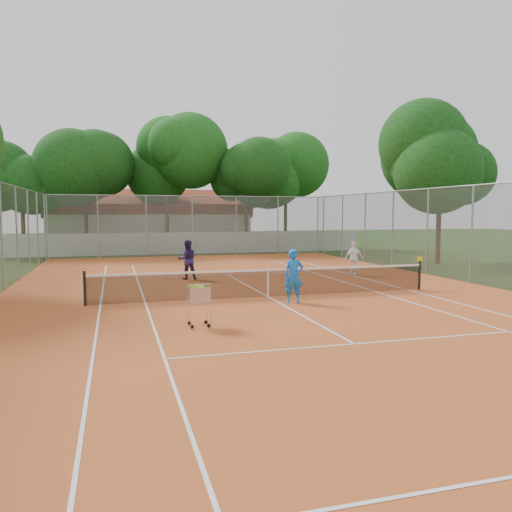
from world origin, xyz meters
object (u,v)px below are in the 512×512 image
object	(u,v)px
tennis_net	(268,283)
ball_hopper	(199,305)
clubhouse	(149,220)
player_far_left	(187,260)
player_near	(294,276)
player_far_right	(354,258)

from	to	relation	value
tennis_net	ball_hopper	bearing A→B (deg)	-128.25
tennis_net	ball_hopper	distance (m)	4.86
clubhouse	player_far_left	world-z (taller)	clubhouse
clubhouse	player_far_left	distance (m)	23.73
tennis_net	ball_hopper	xyz separation A→B (m)	(-3.01, -3.81, 0.08)
clubhouse	ball_hopper	size ratio (longest dim) A/B	14.41
player_near	clubhouse	bearing A→B (deg)	104.32
clubhouse	player_near	world-z (taller)	clubhouse
clubhouse	ball_hopper	world-z (taller)	clubhouse
tennis_net	clubhouse	bearing A→B (deg)	93.95
tennis_net	player_near	distance (m)	1.40
clubhouse	ball_hopper	xyz separation A→B (m)	(-1.01, -32.81, -1.61)
player_far_left	player_far_right	world-z (taller)	player_far_left
player_far_left	ball_hopper	xyz separation A→B (m)	(-0.99, -9.12, -0.28)
player_near	ball_hopper	bearing A→B (deg)	-134.09
clubhouse	player_far_right	world-z (taller)	clubhouse
ball_hopper	player_far_left	bearing A→B (deg)	90.08
tennis_net	player_far_right	size ratio (longest dim) A/B	7.65
tennis_net	player_far_right	world-z (taller)	player_far_right
tennis_net	player_far_right	bearing A→B (deg)	39.65
player_far_left	player_far_right	xyz separation A→B (m)	(7.59, -0.68, -0.07)
clubhouse	player_far_right	xyz separation A→B (m)	(7.58, -24.38, -1.40)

